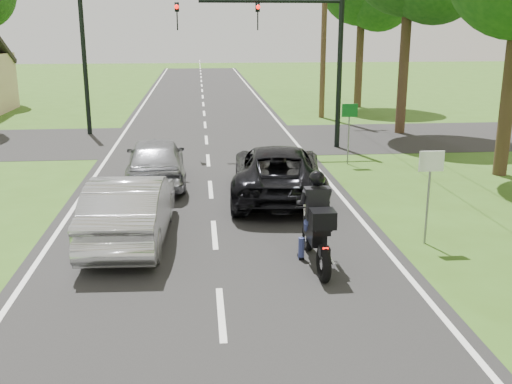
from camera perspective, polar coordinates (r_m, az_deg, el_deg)
ground at (r=10.39m, az=-3.34°, el=-11.54°), size 140.00×140.00×0.00m
road at (r=19.82m, az=-4.48°, el=1.76°), size 8.00×100.00×0.01m
cross_road at (r=25.69m, az=-4.75°, el=4.95°), size 60.00×7.00×0.01m
motorcycle_rider at (r=12.07m, az=5.81°, el=-3.57°), size 0.66×2.33×2.01m
dark_suv at (r=16.90m, az=2.08°, el=1.99°), size 3.01×5.59×1.49m
silver_sedan at (r=13.72m, az=-11.89°, el=-1.54°), size 1.80×4.67×1.52m
silver_suv at (r=18.51m, az=-9.53°, el=2.98°), size 1.97×4.45×1.49m
traffic_signal at (r=23.53m, az=3.50°, el=14.13°), size 6.38×0.44×6.00m
signal_pole_far at (r=27.74m, az=-15.98°, el=11.44°), size 0.20×0.20×6.00m
utility_pole_far at (r=31.91m, az=6.52°, el=16.15°), size 1.60×0.28×10.00m
sign_white at (r=13.57m, az=16.27°, el=1.60°), size 0.55×0.07×2.12m
sign_green at (r=21.12m, az=8.88°, el=6.88°), size 0.55×0.07×2.12m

